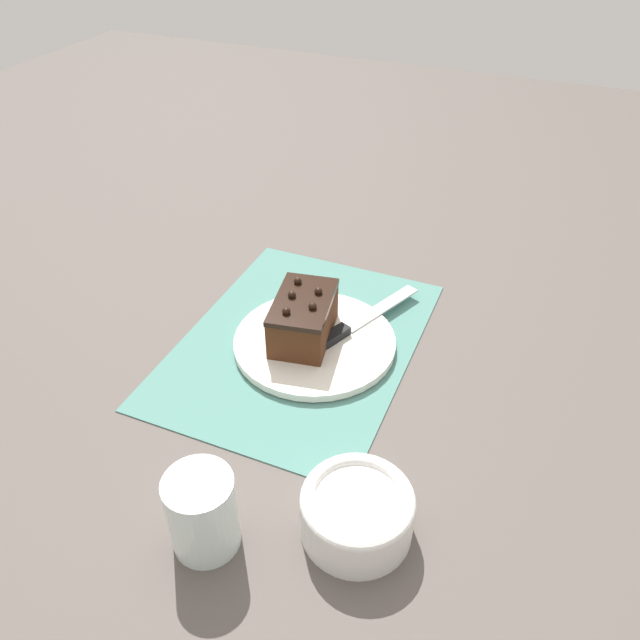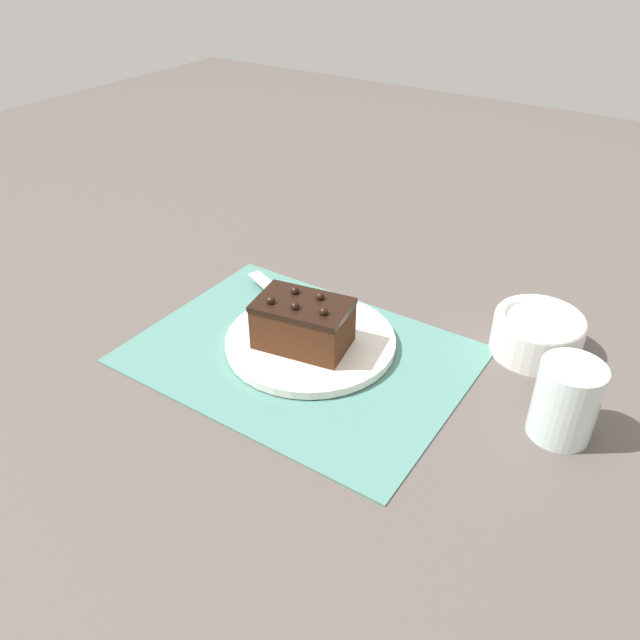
# 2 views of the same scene
# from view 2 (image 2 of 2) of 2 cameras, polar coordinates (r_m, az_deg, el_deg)

# --- Properties ---
(ground_plane) EXTENTS (3.00, 3.00, 0.00)m
(ground_plane) POSITION_cam_2_polar(r_m,az_deg,el_deg) (0.89, -1.82, -3.26)
(ground_plane) COLOR #544C47
(placemat_woven) EXTENTS (0.46, 0.34, 0.00)m
(placemat_woven) POSITION_cam_2_polar(r_m,az_deg,el_deg) (0.89, -1.82, -3.15)
(placemat_woven) COLOR slate
(placemat_woven) RESTS_ON ground_plane
(cake_plate) EXTENTS (0.25, 0.25, 0.01)m
(cake_plate) POSITION_cam_2_polar(r_m,az_deg,el_deg) (0.90, -0.67, -1.98)
(cake_plate) COLOR white
(cake_plate) RESTS_ON placemat_woven
(chocolate_cake) EXTENTS (0.14, 0.10, 0.08)m
(chocolate_cake) POSITION_cam_2_polar(r_m,az_deg,el_deg) (0.87, -1.64, -0.26)
(chocolate_cake) COLOR #472614
(chocolate_cake) RESTS_ON cake_plate
(serving_knife) EXTENTS (0.23, 0.11, 0.01)m
(serving_knife) POSITION_cam_2_polar(r_m,az_deg,el_deg) (0.94, -1.53, 0.56)
(serving_knife) COLOR black
(serving_knife) RESTS_ON cake_plate
(drinking_glass) EXTENTS (0.08, 0.08, 0.10)m
(drinking_glass) POSITION_cam_2_polar(r_m,az_deg,el_deg) (0.79, 21.55, -6.88)
(drinking_glass) COLOR silver
(drinking_glass) RESTS_ON ground_plane
(small_bowl) EXTENTS (0.13, 0.13, 0.06)m
(small_bowl) POSITION_cam_2_polar(r_m,az_deg,el_deg) (0.93, 19.28, -1.07)
(small_bowl) COLOR white
(small_bowl) RESTS_ON ground_plane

